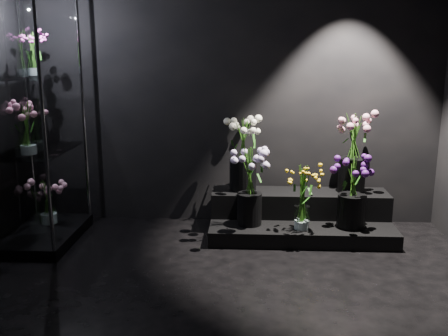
{
  "coord_description": "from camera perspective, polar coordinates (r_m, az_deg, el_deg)",
  "views": [
    {
      "loc": [
        0.17,
        -2.86,
        1.68
      ],
      "look_at": [
        -0.04,
        1.2,
        0.73
      ],
      "focal_mm": 40.0,
      "sensor_mm": 36.0,
      "label": 1
    }
  ],
  "objects": [
    {
      "name": "bouquet_case_magenta",
      "position": [
        4.76,
        -21.04,
        12.24
      ],
      "size": [
        0.26,
        0.26,
        0.38
      ],
      "rotation": [
        0.0,
        0.0,
        -0.19
      ],
      "color": "white",
      "rests_on": "display_case"
    },
    {
      "name": "bouquet_purple",
      "position": [
        4.56,
        14.49,
        -2.45
      ],
      "size": [
        0.34,
        0.34,
        0.64
      ],
      "rotation": [
        0.0,
        0.0,
        -0.13
      ],
      "color": "black",
      "rests_on": "display_riser"
    },
    {
      "name": "bouquet_cream_roses",
      "position": [
        4.75,
        2.2,
        2.25
      ],
      "size": [
        0.42,
        0.42,
        0.71
      ],
      "rotation": [
        0.0,
        0.0,
        -0.1
      ],
      "color": "black",
      "rests_on": "display_riser"
    },
    {
      "name": "wall_back",
      "position": [
        4.87,
        1.02,
        9.9
      ],
      "size": [
        4.0,
        0.0,
        4.0
      ],
      "primitive_type": "plane",
      "rotation": [
        1.57,
        0.0,
        0.0
      ],
      "color": "black",
      "rests_on": "floor"
    },
    {
      "name": "bouquet_case_base_pink",
      "position": [
        4.95,
        -19.52,
        -3.47
      ],
      "size": [
        0.45,
        0.45,
        0.42
      ],
      "rotation": [
        0.0,
        0.0,
        0.43
      ],
      "color": "white",
      "rests_on": "display_case"
    },
    {
      "name": "display_riser",
      "position": [
        4.8,
        8.67,
        -5.5
      ],
      "size": [
        1.68,
        0.74,
        0.37
      ],
      "color": "black",
      "rests_on": "floor"
    },
    {
      "name": "bouquet_case_pink",
      "position": [
        4.46,
        -21.62,
        4.35
      ],
      "size": [
        0.41,
        0.41,
        0.43
      ],
      "rotation": [
        0.0,
        0.0,
        0.43
      ],
      "color": "white",
      "rests_on": "display_case"
    },
    {
      "name": "display_case",
      "position": [
        4.62,
        -20.79,
        4.81
      ],
      "size": [
        0.59,
        0.98,
        2.15
      ],
      "color": "black",
      "rests_on": "floor"
    },
    {
      "name": "bouquet_orange_bells",
      "position": [
        4.43,
        8.96,
        -3.39
      ],
      "size": [
        0.28,
        0.28,
        0.57
      ],
      "rotation": [
        0.0,
        0.0,
        -0.15
      ],
      "color": "white",
      "rests_on": "display_riser"
    },
    {
      "name": "wall_front",
      "position": [
        0.92,
        -7.74,
        -4.7
      ],
      "size": [
        4.0,
        0.0,
        4.0
      ],
      "primitive_type": "plane",
      "rotation": [
        -1.57,
        0.0,
        0.0
      ],
      "color": "black",
      "rests_on": "floor"
    },
    {
      "name": "floor",
      "position": [
        3.32,
        -0.34,
        -17.22
      ],
      "size": [
        4.0,
        4.0,
        0.0
      ],
      "primitive_type": "plane",
      "color": "black",
      "rests_on": "ground"
    },
    {
      "name": "bouquet_pink_roses",
      "position": [
        4.81,
        14.56,
        2.21
      ],
      "size": [
        0.45,
        0.45,
        0.75
      ],
      "rotation": [
        0.0,
        0.0,
        -0.26
      ],
      "color": "black",
      "rests_on": "display_riser"
    },
    {
      "name": "bouquet_lilac",
      "position": [
        4.47,
        2.97,
        -1.37
      ],
      "size": [
        0.47,
        0.47,
        0.71
      ],
      "rotation": [
        0.0,
        0.0,
        -0.26
      ],
      "color": "black",
      "rests_on": "display_riser"
    }
  ]
}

